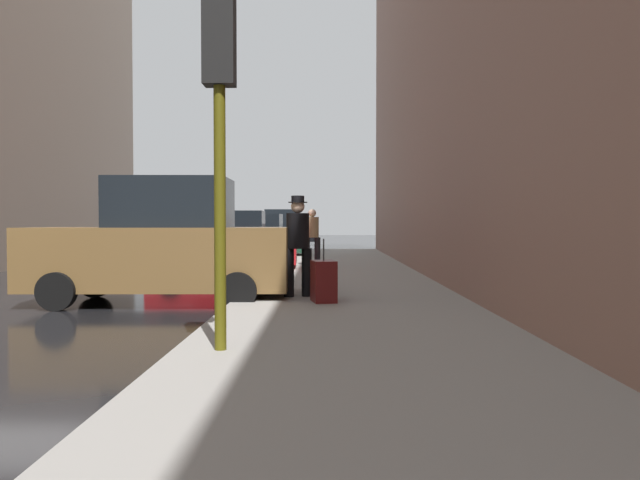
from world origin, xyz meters
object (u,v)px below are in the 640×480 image
object	(u,v)px
parked_bronze_suv	(163,246)
parked_dark_green_sedan	(254,237)
fire_hydrant	(287,256)
parked_red_hatchback	(226,243)
parked_black_suv	(280,229)
parked_silver_sedan	(287,231)
traffic_light	(220,95)
pedestrian_in_tan_coat	(312,234)
rolling_suitcase	(324,281)
parked_blue_sedan	(269,234)
pedestrian_with_fedora	(298,241)

from	to	relation	value
parked_bronze_suv	parked_dark_green_sedan	distance (m)	13.87
fire_hydrant	parked_dark_green_sedan	bearing A→B (deg)	104.30
parked_red_hatchback	parked_dark_green_sedan	distance (m)	6.94
parked_black_suv	parked_silver_sedan	bearing A→B (deg)	90.00
parked_bronze_suv	parked_silver_sedan	xyz separation A→B (m)	(0.00, 34.47, -0.18)
traffic_light	pedestrian_in_tan_coat	size ratio (longest dim) A/B	2.11
parked_dark_green_sedan	rolling_suitcase	distance (m)	15.06
parked_red_hatchback	parked_dark_green_sedan	world-z (taller)	same
rolling_suitcase	parked_black_suv	bearing A→B (deg)	95.83
parked_blue_sedan	rolling_suitcase	xyz separation A→B (m)	(2.89, -21.44, -0.36)
parked_black_suv	parked_silver_sedan	world-z (taller)	parked_black_suv
parked_black_suv	pedestrian_in_tan_coat	world-z (taller)	parked_black_suv
fire_hydrant	traffic_light	world-z (taller)	traffic_light
parked_dark_green_sedan	pedestrian_with_fedora	xyz separation A→B (m)	(2.43, -14.05, 0.29)
parked_blue_sedan	pedestrian_with_fedora	distance (m)	20.86
traffic_light	rolling_suitcase	size ratio (longest dim) A/B	3.46
fire_hydrant	traffic_light	xyz separation A→B (m)	(0.05, -11.57, 2.26)
parked_silver_sedan	traffic_light	bearing A→B (deg)	-87.30
parked_silver_sedan	traffic_light	xyz separation A→B (m)	(1.85, -39.25, 1.91)
parked_red_hatchback	parked_black_suv	world-z (taller)	parked_black_suv
pedestrian_in_tan_coat	parked_bronze_suv	bearing A→B (deg)	-107.83
parked_red_hatchback	parked_black_suv	size ratio (longest dim) A/B	0.92
parked_blue_sedan	fire_hydrant	bearing A→B (deg)	-82.52
parked_bronze_suv	traffic_light	distance (m)	5.41
parked_blue_sedan	parked_black_suv	bearing A→B (deg)	90.00
parked_bronze_suv	traffic_light	size ratio (longest dim) A/B	1.29
traffic_light	parked_bronze_suv	bearing A→B (deg)	111.18
parked_blue_sedan	pedestrian_with_fedora	bearing A→B (deg)	-83.30
parked_red_hatchback	parked_blue_sedan	bearing A→B (deg)	90.00
parked_red_hatchback	pedestrian_in_tan_coat	distance (m)	2.64
pedestrian_in_tan_coat	rolling_suitcase	size ratio (longest dim) A/B	1.64
parked_red_hatchback	traffic_light	distance (m)	12.01
parked_bronze_suv	parked_red_hatchback	world-z (taller)	parked_bronze_suv
parked_bronze_suv	pedestrian_with_fedora	size ratio (longest dim) A/B	2.61
pedestrian_with_fedora	parked_dark_green_sedan	bearing A→B (deg)	99.82
parked_black_suv	traffic_light	size ratio (longest dim) A/B	1.29
parked_silver_sedan	pedestrian_with_fedora	world-z (taller)	pedestrian_with_fedora
traffic_light	rolling_suitcase	bearing A→B (deg)	74.99
rolling_suitcase	parked_silver_sedan	bearing A→B (deg)	94.67
parked_black_suv	traffic_light	distance (m)	32.29
parked_red_hatchback	parked_dark_green_sedan	bearing A→B (deg)	90.00
pedestrian_in_tan_coat	rolling_suitcase	world-z (taller)	pedestrian_in_tan_coat
parked_bronze_suv	fire_hydrant	bearing A→B (deg)	75.12
parked_bronze_suv	parked_blue_sedan	size ratio (longest dim) A/B	1.09
parked_bronze_suv	pedestrian_in_tan_coat	distance (m)	8.15
parked_black_suv	fire_hydrant	bearing A→B (deg)	-85.00
parked_black_suv	rolling_suitcase	xyz separation A→B (m)	(2.89, -28.32, -0.54)
fire_hydrant	parked_blue_sedan	bearing A→B (deg)	97.48
parked_red_hatchback	rolling_suitcase	size ratio (longest dim) A/B	4.10
parked_dark_green_sedan	parked_silver_sedan	world-z (taller)	same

